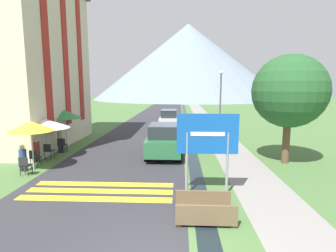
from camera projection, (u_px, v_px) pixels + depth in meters
ground_plane at (175, 128)px, 25.28m from camera, size 160.00×160.00×0.00m
road at (158, 116)px, 35.27m from camera, size 6.40×60.00×0.01m
footpath at (203, 117)px, 35.00m from camera, size 2.20×60.00×0.01m
drainage_channel at (185, 116)px, 35.11m from camera, size 0.60×60.00×0.00m
crosswalk_marking at (100, 191)px, 9.73m from camera, size 5.44×1.84×0.01m
mountain_distant at (188, 62)px, 89.60m from camera, size 63.59×63.59×25.20m
hotel_building at (28, 51)px, 16.90m from camera, size 5.41×9.44×11.50m
road_sign at (207, 141)px, 9.18m from camera, size 2.15×0.11×2.92m
footbridge at (205, 211)px, 7.65m from camera, size 1.70×1.10×0.65m
parked_car_near at (164, 140)px, 14.66m from camera, size 1.96×3.92×1.82m
parked_car_far at (169, 119)px, 24.26m from camera, size 1.76×3.82×1.82m
cafe_chair_far_right at (62, 144)px, 15.51m from camera, size 0.40×0.40×0.85m
cafe_chair_nearest at (25, 164)px, 11.38m from camera, size 0.40×0.40×0.85m
cafe_chair_far_left at (62, 144)px, 15.43m from camera, size 0.40×0.40×0.85m
cafe_chair_near_left at (35, 157)px, 12.62m from camera, size 0.40×0.40×0.85m
cafe_chair_middle at (48, 150)px, 14.01m from camera, size 0.40×0.40×0.85m
cafe_umbrella_front_yellow at (31, 126)px, 11.94m from camera, size 2.01×2.01×2.30m
cafe_umbrella_middle_white at (46, 124)px, 14.04m from camera, size 2.47×2.47×2.16m
cafe_umbrella_rear_green at (65, 114)px, 16.65m from camera, size 2.10×2.10×2.41m
person_seated_far at (23, 157)px, 11.97m from camera, size 0.32×0.32×1.23m
person_seated_near at (36, 149)px, 13.43m from camera, size 0.32×0.32×1.26m
person_standing_terrace at (60, 136)px, 15.32m from camera, size 0.32×0.32×1.77m
streetlamp at (220, 99)px, 19.02m from camera, size 0.28×0.28×5.04m
tree_by_path at (289, 91)px, 12.92m from camera, size 3.61×3.61×5.45m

